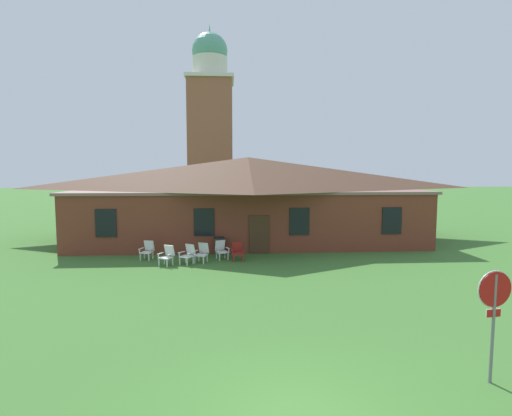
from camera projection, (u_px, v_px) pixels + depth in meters
The scene contains 10 objects.
brick_building at pixel (248, 197), 26.61m from camera, with size 21.63×10.40×5.42m.
dome_tower at pixel (211, 127), 44.38m from camera, with size 5.18×5.18×20.39m.
stop_sign at pixel (494, 304), 8.44m from camera, with size 0.80×0.14×2.46m.
lawn_chair_by_porch at pixel (148, 250), 20.43m from camera, with size 0.74×0.79×0.96m.
lawn_chair_near_door at pixel (167, 255), 19.19m from camera, with size 0.81×0.85×0.96m.
lawn_chair_left_end at pixel (188, 254), 19.45m from camera, with size 0.85×0.87×0.96m.
lawn_chair_middle at pixel (202, 252), 19.79m from camera, with size 0.78×0.82×0.96m.
lawn_chair_right_end at pixel (221, 249), 20.50m from camera, with size 0.78×0.83×0.96m.
lawn_chair_far_side at pixel (237, 251), 20.14m from camera, with size 0.68×0.71×0.96m.
trash_bin at pixel (220, 246), 21.45m from camera, with size 0.56×0.56×0.98m.
Camera 1 is at (-1.16, -6.82, 4.56)m, focal length 28.01 mm.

